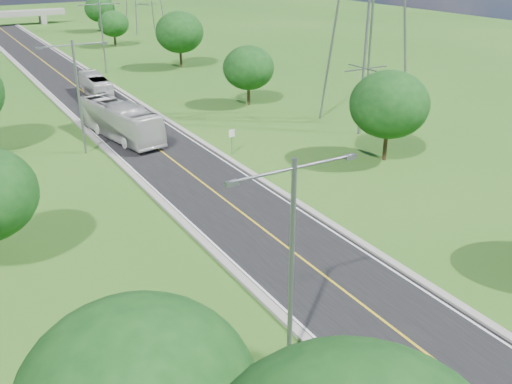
{
  "coord_description": "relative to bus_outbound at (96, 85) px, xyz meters",
  "views": [
    {
      "loc": [
        -17.51,
        -4.57,
        17.42
      ],
      "look_at": [
        -0.73,
        23.76,
        3.0
      ],
      "focal_mm": 40.0,
      "sensor_mm": 36.0,
      "label": 1
    }
  ],
  "objects": [
    {
      "name": "ground",
      "position": [
        -0.84,
        -5.03,
        -1.38
      ],
      "size": [
        260.0,
        260.0,
        0.0
      ],
      "primitive_type": "plane",
      "color": "#235417",
      "rests_on": "ground"
    },
    {
      "name": "road",
      "position": [
        -0.84,
        0.97,
        -1.35
      ],
      "size": [
        8.0,
        150.0,
        0.06
      ],
      "primitive_type": "cube",
      "color": "black",
      "rests_on": "ground"
    },
    {
      "name": "curb_left",
      "position": [
        -5.09,
        0.97,
        -1.27
      ],
      "size": [
        0.5,
        150.0,
        0.22
      ],
      "primitive_type": "cube",
      "color": "gray",
      "rests_on": "ground"
    },
    {
      "name": "curb_right",
      "position": [
        3.41,
        0.97,
        -1.27
      ],
      "size": [
        0.5,
        150.0,
        0.22
      ],
      "primitive_type": "cube",
      "color": "gray",
      "rests_on": "ground"
    },
    {
      "name": "speed_limit_sign",
      "position": [
        4.36,
        -27.05,
        0.22
      ],
      "size": [
        0.55,
        0.09,
        2.4
      ],
      "color": "slate",
      "rests_on": "ground"
    },
    {
      "name": "streetlight_near_left",
      "position": [
        -6.84,
        -53.03,
        4.57
      ],
      "size": [
        5.9,
        0.25,
        10.0
      ],
      "color": "slate",
      "rests_on": "ground"
    },
    {
      "name": "streetlight_mid_left",
      "position": [
        -6.84,
        -20.03,
        4.57
      ],
      "size": [
        5.9,
        0.25,
        10.0
      ],
      "color": "slate",
      "rests_on": "ground"
    },
    {
      "name": "streetlight_far_right",
      "position": [
        5.16,
        12.97,
        4.57
      ],
      "size": [
        5.9,
        0.25,
        10.0
      ],
      "color": "slate",
      "rests_on": "ground"
    },
    {
      "name": "tree_rb",
      "position": [
        15.16,
        -35.03,
        3.58
      ],
      "size": [
        6.72,
        6.72,
        7.82
      ],
      "color": "black",
      "rests_on": "ground"
    },
    {
      "name": "tree_rc",
      "position": [
        14.16,
        -13.03,
        2.96
      ],
      "size": [
        5.88,
        5.88,
        6.84
      ],
      "color": "black",
      "rests_on": "ground"
    },
    {
      "name": "tree_rd",
      "position": [
        16.16,
        10.97,
        3.89
      ],
      "size": [
        7.14,
        7.14,
        8.3
      ],
      "color": "black",
      "rests_on": "ground"
    },
    {
      "name": "tree_re",
      "position": [
        13.66,
        34.97,
        2.65
      ],
      "size": [
        5.46,
        5.46,
        6.35
      ],
      "color": "black",
      "rests_on": "ground"
    },
    {
      "name": "tree_rf",
      "position": [
        17.16,
        54.97,
        3.27
      ],
      "size": [
        6.3,
        6.3,
        7.33
      ],
      "color": "black",
      "rests_on": "ground"
    },
    {
      "name": "bus_outbound",
      "position": [
        0.0,
        0.0,
        0.0
      ],
      "size": [
        2.8,
        9.58,
        2.63
      ],
      "primitive_type": "imported",
      "rotation": [
        0.0,
        0.0,
        3.08
      ],
      "color": "silver",
      "rests_on": "road"
    },
    {
      "name": "bus_inbound",
      "position": [
        -2.64,
        -17.41,
        0.4
      ],
      "size": [
        4.8,
        12.6,
        3.42
      ],
      "primitive_type": "imported",
      "rotation": [
        0.0,
        0.0,
        0.16
      ],
      "color": "silver",
      "rests_on": "road"
    }
  ]
}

